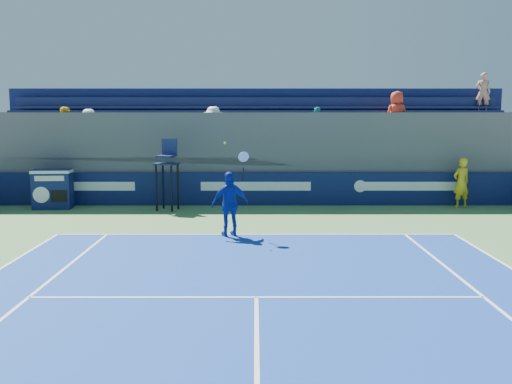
{
  "coord_description": "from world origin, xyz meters",
  "views": [
    {
      "loc": [
        -0.02,
        -3.54,
        3.28
      ],
      "look_at": [
        0.0,
        11.5,
        1.25
      ],
      "focal_mm": 40.0,
      "sensor_mm": 36.0,
      "label": 1
    }
  ],
  "objects_px": {
    "umpire_chair": "(167,166)",
    "tennis_player": "(230,204)",
    "match_clock": "(53,188)",
    "ball_person": "(461,183)"
  },
  "relations": [
    {
      "from": "tennis_player",
      "to": "match_clock",
      "type": "bearing_deg",
      "value": 144.33
    },
    {
      "from": "ball_person",
      "to": "tennis_player",
      "type": "xyz_separation_m",
      "value": [
        -8.0,
        -4.82,
        -0.0
      ]
    },
    {
      "from": "ball_person",
      "to": "match_clock",
      "type": "distance_m",
      "value": 14.45
    },
    {
      "from": "ball_person",
      "to": "tennis_player",
      "type": "relative_size",
      "value": 0.69
    },
    {
      "from": "ball_person",
      "to": "match_clock",
      "type": "xyz_separation_m",
      "value": [
        -14.45,
        -0.19,
        -0.16
      ]
    },
    {
      "from": "umpire_chair",
      "to": "match_clock",
      "type": "bearing_deg",
      "value": 175.67
    },
    {
      "from": "tennis_player",
      "to": "ball_person",
      "type": "bearing_deg",
      "value": 31.05
    },
    {
      "from": "ball_person",
      "to": "match_clock",
      "type": "bearing_deg",
      "value": -18.07
    },
    {
      "from": "umpire_chair",
      "to": "tennis_player",
      "type": "xyz_separation_m",
      "value": [
        2.35,
        -4.32,
        -0.63
      ]
    },
    {
      "from": "match_clock",
      "to": "tennis_player",
      "type": "height_order",
      "value": "tennis_player"
    }
  ]
}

